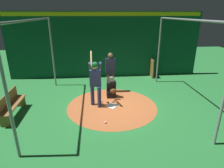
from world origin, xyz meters
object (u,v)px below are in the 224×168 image
home_plate (112,106)px  baseball_0 (105,122)px  baseball_1 (107,106)px  umpire (110,70)px  baseball_2 (102,101)px  catcher (111,89)px  bat_rack (151,68)px  bench (11,104)px  batter (95,80)px

home_plate → baseball_0: bearing=-15.4°
baseball_1 → home_plate: bearing=108.7°
umpire → baseball_1: umpire is taller
baseball_1 → baseball_2: bearing=-161.3°
catcher → baseball_2: catcher is taller
bat_rack → bench: size_ratio=0.61×
umpire → baseball_0: bearing=-8.6°
bench → baseball_2: bearing=104.4°
baseball_0 → baseball_1: bearing=173.8°
batter → catcher: 1.26m
bat_rack → home_plate: bearing=-36.1°
baseball_0 → bat_rack: bearing=148.5°
baseball_1 → baseball_2: same height
home_plate → umpire: bearing=177.3°
bench → bat_rack: bearing=122.7°
home_plate → catcher: (-0.86, 0.06, 0.38)m
home_plate → batter: size_ratio=0.19×
bat_rack → baseball_2: 4.48m
baseball_2 → bat_rack: bearing=136.5°
baseball_1 → baseball_0: bearing=-6.2°
baseball_1 → baseball_2: (-0.51, -0.17, 0.00)m
bench → umpire: bearing=117.2°
home_plate → baseball_2: baseball_2 is taller
batter → umpire: (-1.43, 0.71, -0.06)m
baseball_2 → umpire: bearing=156.9°
home_plate → catcher: 0.94m
bench → home_plate: bearing=96.2°
umpire → bench: umpire is taller
bat_rack → umpire: bearing=-50.5°
home_plate → baseball_1: size_ratio=5.68×
catcher → baseball_1: 1.03m
bat_rack → baseball_0: (4.93, -3.02, -0.45)m
umpire → baseball_2: size_ratio=25.18×
batter → catcher: (-0.76, 0.70, -0.73)m
catcher → bench: catcher is taller
catcher → umpire: 0.95m
umpire → bench: bearing=-62.8°
home_plate → catcher: size_ratio=0.43×
home_plate → bench: (0.40, -3.68, 0.43)m
bench → baseball_1: bearing=95.4°
bat_rack → baseball_1: 4.76m
baseball_1 → baseball_2: size_ratio=1.00×
bat_rack → baseball_0: bat_rack is taller
batter → baseball_2: (-0.34, 0.25, -1.07)m
bat_rack → baseball_2: (3.23, -3.07, -0.45)m
catcher → bench: size_ratio=0.57×
baseball_0 → baseball_2: same height
batter → umpire: batter is taller
catcher → baseball_2: size_ratio=13.26×
batter → bench: bearing=-80.6°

